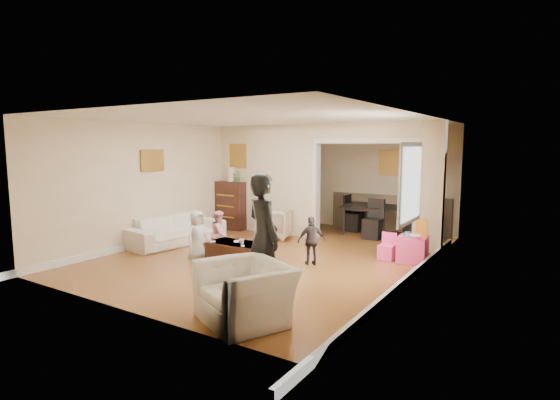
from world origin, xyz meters
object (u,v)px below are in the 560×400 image
Objects in this scene: armchair_front at (245,293)px; coffee_cup at (242,242)px; armchair_back at (274,224)px; child_kneel_a at (197,236)px; dresser at (232,205)px; coffee_table at (239,254)px; play_table at (413,249)px; child_toddler at (312,241)px; dining_table at (383,220)px; child_kneel_b at (219,234)px; cyan_cup at (407,234)px; table_lamp at (231,174)px; sofa at (177,230)px; adult_person at (263,237)px.

armchair_front reaches higher than coffee_cup.
child_kneel_a is at bearing 69.85° from armchair_back.
coffee_table is (2.32, -2.69, -0.40)m from dresser.
child_toddler is at bearing -141.82° from play_table.
armchair_front reaches higher than coffee_table.
coffee_cup is at bearing -77.79° from child_kneel_a.
dining_table is (1.94, 1.81, 0.01)m from armchair_back.
armchair_back is 1.48× the size of play_table.
coffee_cup is (0.10, -0.05, 0.25)m from coffee_table.
armchair_front reaches higher than play_table.
armchair_front is at bearing 101.40° from armchair_back.
dresser reaches higher than child_kneel_b.
armchair_back is 3.20m from cyan_cup.
coffee_cup is at bearing -137.42° from child_kneel_b.
table_lamp reaches higher than armchair_front.
sofa is 1.09× the size of dining_table.
coffee_table is at bearing -142.90° from play_table.
sofa is 4.77m from cyan_cup.
adult_person reaches higher than coffee_table.
child_kneel_a reaches higher than sofa.
child_kneel_b reaches higher than armchair_back.
adult_person is 1.98m from child_toddler.
play_table is at bearing 174.38° from child_toddler.
dresser reaches higher than armchair_back.
coffee_table is (2.32, -2.69, -1.18)m from table_lamp.
table_lamp is 3.91m from dining_table.
adult_person is 2.53m from child_kneel_b.
child_kneel_b reaches higher than play_table.
child_toddler is (1.05, 0.75, 0.23)m from coffee_table.
coffee_cup is at bearing -26.57° from coffee_table.
child_kneel_a reaches higher than armchair_back.
table_lamp is 0.39× the size of child_kneel_a.
dining_table reaches higher than sofa.
armchair_front is 1.25× the size of child_toddler.
dresser is 5.31m from adult_person.
coffee_cup is at bearing -119.14° from dining_table.
child_toddler is (1.90, 0.90, -0.03)m from child_kneel_a.
table_lamp is 3.80× the size of coffee_cup.
child_kneel_b is at bearing -153.51° from cyan_cup.
child_kneel_b is (1.62, -2.39, -0.16)m from dresser.
cyan_cup is 3.83m from child_kneel_a.
table_lamp is 4.01m from child_toddler.
table_lamp is at bearing 0.00° from dresser.
dresser is 2.43× the size of play_table.
sofa is 4.00m from adult_person.
dining_table is (3.51, 1.38, -0.26)m from dresser.
table_lamp reaches higher than dining_table.
play_table is 0.26× the size of dining_table.
dresser is (-1.57, 0.43, 0.27)m from armchair_back.
child_toddler reaches higher than armchair_front.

